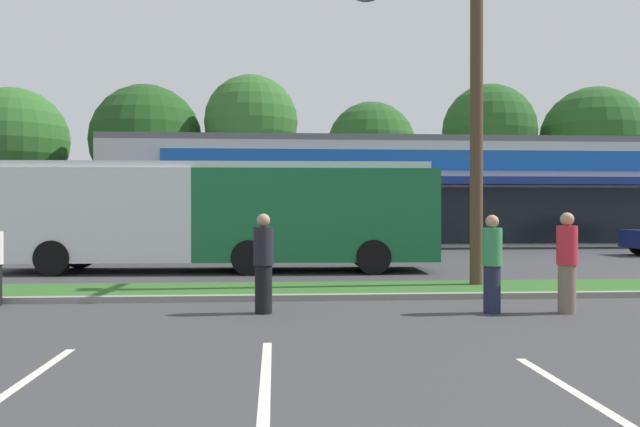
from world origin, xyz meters
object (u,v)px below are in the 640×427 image
Objects in this scene: utility_pole at (470,68)px; car_4 at (361,237)px; city_bus at (219,213)px; pedestrian_far at (492,264)px; pedestrian_by_pole at (263,263)px; car_2 at (162,237)px; pedestrian_mid at (567,263)px; car_0 at (38,237)px.

utility_pole reaches higher than car_4.
city_bus reaches higher than pedestrian_far.
car_4 is 13.57m from pedestrian_by_pole.
pedestrian_by_pole is (4.09, -13.21, 0.11)m from car_2.
pedestrian_by_pole is at bearing -146.66° from utility_pole.
pedestrian_far is (0.59, -13.38, 0.10)m from car_4.
pedestrian_far is at bearing 125.86° from city_bus.
car_4 is 13.39m from pedestrian_far.
utility_pole is at bearing 1.31° from pedestrian_far.
car_0 is at bearing -125.57° from pedestrian_mid.
car_4 is at bearing -163.24° from pedestrian_mid.
car_4 is 2.31× the size of pedestrian_mid.
pedestrian_far reaches higher than car_4.
car_2 is at bearing 179.18° from car_4.
city_bus reaches higher than car_2.
car_0 is 2.40× the size of pedestrian_by_pole.
car_0 is 2.43× the size of pedestrian_far.
car_2 is at bearing -136.31° from pedestrian_mid.
city_bus is at bearing -131.60° from pedestrian_mid.
utility_pole reaches higher than pedestrian_by_pole.
pedestrian_far is (12.87, -13.70, 0.08)m from car_0.
car_2 is 7.62m from car_4.
utility_pole is 2.24× the size of car_0.
pedestrian_mid is (5.47, -0.37, 0.01)m from pedestrian_by_pole.
car_0 is at bearing 55.28° from pedestrian_far.
pedestrian_by_pole is (-3.53, -13.10, 0.11)m from car_4.
pedestrian_far is at bearing -100.75° from utility_pole.
city_bus reaches higher than car_4.
utility_pole is 17.54m from car_0.
car_2 is (4.66, -0.21, -0.02)m from car_0.
car_4 is (7.62, -0.11, 0.00)m from car_2.
pedestrian_by_pole is at bearing 98.22° from pedestrian_far.
car_2 is at bearing 61.27° from pedestrian_by_pole.
pedestrian_mid is at bearing 131.50° from city_bus.
utility_pole is 0.74× the size of city_bus.
city_bus is 5.96m from car_2.
car_2 is at bearing 43.39° from pedestrian_far.
pedestrian_far is at bearing -46.78° from car_0.
car_4 is at bearing -1.50° from car_0.
pedestrian_mid is at bearing -81.78° from car_4.
pedestrian_mid reaches higher than pedestrian_far.
car_2 is 15.79m from pedestrian_far.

